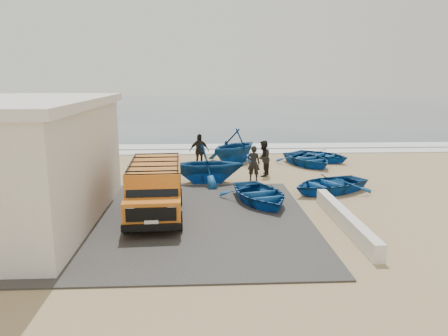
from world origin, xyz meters
name	(u,v)px	position (x,y,z in m)	size (l,w,h in m)	color
ground	(198,204)	(0.00, 0.00, 0.00)	(160.00, 160.00, 0.00)	tan
slab	(141,220)	(-2.00, -2.00, 0.03)	(12.00, 10.00, 0.05)	#3A3835
ocean	(200,107)	(0.00, 56.00, 0.00)	(180.00, 88.00, 0.01)	#385166
surf_line	(199,152)	(0.00, 12.00, 0.03)	(180.00, 1.60, 0.06)	white
surf_wash	(199,146)	(0.00, 14.50, 0.02)	(180.00, 2.20, 0.04)	white
parapet	(345,219)	(5.00, -3.00, 0.28)	(0.35, 6.00, 0.55)	silver
van	(155,187)	(-1.52, -1.47, 1.09)	(2.10, 4.80, 2.02)	orange
boat_near_left	(260,194)	(2.48, -0.06, 0.38)	(2.65, 3.71, 0.77)	#124D92
boat_near_right	(329,184)	(5.74, 1.49, 0.38)	(2.65, 3.71, 0.77)	#124D92
boat_mid_left	(207,164)	(0.42, 3.56, 0.92)	(3.03, 3.51, 1.85)	#124D92
boat_mid_right	(307,159)	(6.20, 7.36, 0.39)	(2.68, 3.76, 0.78)	#124D92
boat_far_left	(235,146)	(2.10, 8.42, 1.01)	(3.30, 3.82, 2.01)	#124D92
boat_far_right	(321,155)	(7.35, 8.61, 0.35)	(2.44, 3.42, 0.71)	#124D92
fisherman_front	(254,163)	(2.70, 3.91, 0.86)	(0.63, 0.41, 1.73)	black
fisherman_middle	(263,158)	(3.30, 4.86, 0.92)	(0.89, 0.69, 1.83)	black
fisherman_back	(199,151)	(0.03, 7.09, 0.95)	(1.12, 0.47, 1.91)	black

